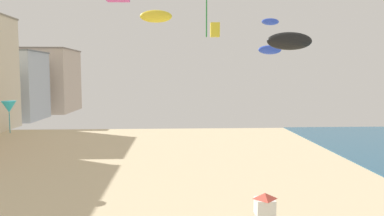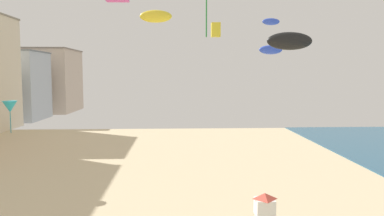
{
  "view_description": "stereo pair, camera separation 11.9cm",
  "coord_description": "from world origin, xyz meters",
  "px_view_note": "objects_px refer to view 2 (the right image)",
  "views": [
    {
      "loc": [
        2.62,
        -4.61,
        9.57
      ],
      "look_at": [
        3.73,
        18.73,
        7.42
      ],
      "focal_mm": 34.89,
      "sensor_mm": 36.0,
      "label": 1
    },
    {
      "loc": [
        2.74,
        -4.62,
        9.57
      ],
      "look_at": [
        3.73,
        18.73,
        7.42
      ],
      "focal_mm": 34.89,
      "sensor_mm": 36.0,
      "label": 2
    }
  ],
  "objects_px": {
    "kite_blue_parafoil": "(271,22)",
    "kite_blue_parafoil_2": "(271,50)",
    "kite_black_parafoil": "(290,41)",
    "kite_cyan_delta": "(10,107)",
    "kite_yellow_parafoil": "(156,16)",
    "lifeguard_stand": "(265,205)",
    "kite_yellow_box": "(216,30)"
  },
  "relations": [
    {
      "from": "kite_blue_parafoil",
      "to": "kite_blue_parafoil_2",
      "type": "xyz_separation_m",
      "value": [
        0.86,
        3.3,
        -2.33
      ]
    },
    {
      "from": "kite_black_parafoil",
      "to": "kite_cyan_delta",
      "type": "distance_m",
      "value": 23.55
    },
    {
      "from": "kite_yellow_parafoil",
      "to": "lifeguard_stand",
      "type": "bearing_deg",
      "value": 2.43
    },
    {
      "from": "kite_black_parafoil",
      "to": "kite_cyan_delta",
      "type": "relative_size",
      "value": 1.03
    },
    {
      "from": "kite_blue_parafoil",
      "to": "kite_black_parafoil",
      "type": "bearing_deg",
      "value": -98.55
    },
    {
      "from": "kite_yellow_box",
      "to": "kite_yellow_parafoil",
      "type": "bearing_deg",
      "value": -105.55
    },
    {
      "from": "kite_yellow_box",
      "to": "kite_blue_parafoil_2",
      "type": "bearing_deg",
      "value": -26.38
    },
    {
      "from": "kite_black_parafoil",
      "to": "kite_blue_parafoil_2",
      "type": "relative_size",
      "value": 1.2
    },
    {
      "from": "kite_yellow_box",
      "to": "kite_cyan_delta",
      "type": "bearing_deg",
      "value": -156.37
    },
    {
      "from": "kite_blue_parafoil",
      "to": "kite_yellow_box",
      "type": "xyz_separation_m",
      "value": [
        -4.43,
        5.93,
        -0.08
      ]
    },
    {
      "from": "kite_yellow_box",
      "to": "lifeguard_stand",
      "type": "bearing_deg",
      "value": -87.06
    },
    {
      "from": "kite_yellow_parafoil",
      "to": "kite_yellow_box",
      "type": "distance_m",
      "value": 20.0
    },
    {
      "from": "kite_blue_parafoil",
      "to": "kite_cyan_delta",
      "type": "xyz_separation_m",
      "value": [
        -22.81,
        -2.11,
        -7.54
      ]
    },
    {
      "from": "lifeguard_stand",
      "to": "kite_yellow_parafoil",
      "type": "height_order",
      "value": "kite_yellow_parafoil"
    },
    {
      "from": "kite_yellow_parafoil",
      "to": "kite_cyan_delta",
      "type": "bearing_deg",
      "value": 139.38
    },
    {
      "from": "kite_black_parafoil",
      "to": "kite_blue_parafoil",
      "type": "distance_m",
      "value": 11.9
    },
    {
      "from": "lifeguard_stand",
      "to": "kite_black_parafoil",
      "type": "distance_m",
      "value": 10.0
    },
    {
      "from": "kite_black_parafoil",
      "to": "kite_yellow_box",
      "type": "bearing_deg",
      "value": 98.86
    },
    {
      "from": "kite_blue_parafoil",
      "to": "kite_yellow_parafoil",
      "type": "bearing_deg",
      "value": -126.34
    },
    {
      "from": "kite_cyan_delta",
      "to": "kite_yellow_box",
      "type": "xyz_separation_m",
      "value": [
        18.38,
        8.04,
        7.45
      ]
    },
    {
      "from": "kite_black_parafoil",
      "to": "kite_yellow_parafoil",
      "type": "height_order",
      "value": "kite_yellow_parafoil"
    },
    {
      "from": "kite_black_parafoil",
      "to": "kite_cyan_delta",
      "type": "xyz_separation_m",
      "value": [
        -21.09,
        9.34,
        -4.79
      ]
    },
    {
      "from": "lifeguard_stand",
      "to": "kite_cyan_delta",
      "type": "distance_m",
      "value": 22.75
    },
    {
      "from": "kite_blue_parafoil",
      "to": "kite_yellow_parafoil",
      "type": "distance_m",
      "value": 16.58
    },
    {
      "from": "kite_cyan_delta",
      "to": "kite_yellow_box",
      "type": "height_order",
      "value": "kite_yellow_box"
    },
    {
      "from": "kite_blue_parafoil",
      "to": "kite_cyan_delta",
      "type": "height_order",
      "value": "kite_blue_parafoil"
    },
    {
      "from": "lifeguard_stand",
      "to": "kite_blue_parafoil",
      "type": "bearing_deg",
      "value": 69.9
    },
    {
      "from": "lifeguard_stand",
      "to": "kite_yellow_parafoil",
      "type": "distance_m",
      "value": 12.59
    },
    {
      "from": "kite_black_parafoil",
      "to": "kite_blue_parafoil",
      "type": "height_order",
      "value": "kite_blue_parafoil"
    },
    {
      "from": "lifeguard_stand",
      "to": "kite_yellow_box",
      "type": "bearing_deg",
      "value": 87.71
    },
    {
      "from": "kite_black_parafoil",
      "to": "kite_blue_parafoil",
      "type": "relative_size",
      "value": 1.75
    },
    {
      "from": "lifeguard_stand",
      "to": "kite_black_parafoil",
      "type": "height_order",
      "value": "kite_black_parafoil"
    }
  ]
}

